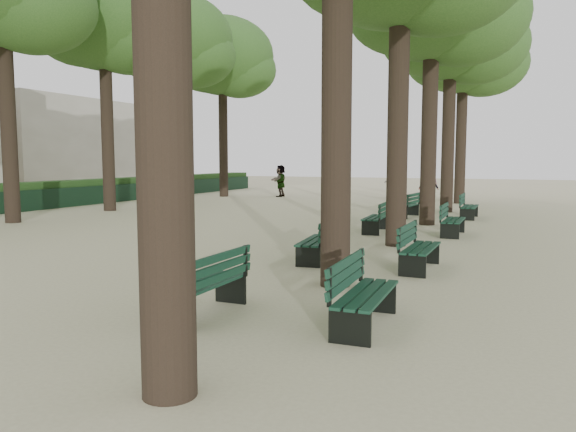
% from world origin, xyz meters
% --- Properties ---
extents(ground, '(120.00, 120.00, 0.00)m').
position_xyz_m(ground, '(0.00, 0.00, 0.00)').
color(ground, beige).
rests_on(ground, ground).
extents(tree_central_4, '(6.00, 6.00, 9.95)m').
position_xyz_m(tree_central_4, '(1.50, 18.00, 7.65)').
color(tree_central_4, '#33261C').
rests_on(tree_central_4, ground).
extents(tree_central_5, '(6.00, 6.00, 9.95)m').
position_xyz_m(tree_central_5, '(1.50, 23.00, 7.65)').
color(tree_central_5, '#33261C').
rests_on(tree_central_5, ground).
extents(tree_far_3, '(6.00, 6.00, 10.45)m').
position_xyz_m(tree_far_3, '(-12.00, 13.00, 8.14)').
color(tree_far_3, '#33261C').
rests_on(tree_far_3, ground).
extents(tree_far_4, '(6.00, 6.00, 10.45)m').
position_xyz_m(tree_far_4, '(-12.00, 18.00, 8.14)').
color(tree_far_4, '#33261C').
rests_on(tree_far_4, ground).
extents(tree_far_5, '(6.00, 6.00, 10.45)m').
position_xyz_m(tree_far_5, '(-12.00, 23.00, 8.14)').
color(tree_far_5, '#33261C').
rests_on(tree_far_5, ground).
extents(bench_left_0, '(0.59, 1.80, 0.92)m').
position_xyz_m(bench_left_0, '(0.37, 0.46, 0.27)').
color(bench_left_0, black).
rests_on(bench_left_0, ground).
extents(bench_left_1, '(0.78, 1.85, 0.92)m').
position_xyz_m(bench_left_1, '(0.37, 5.15, 0.27)').
color(bench_left_1, black).
rests_on(bench_left_1, ground).
extents(bench_left_2, '(0.67, 1.83, 0.92)m').
position_xyz_m(bench_left_2, '(0.37, 10.41, 0.27)').
color(bench_left_2, black).
rests_on(bench_left_2, ground).
extents(bench_left_3, '(0.74, 1.85, 0.92)m').
position_xyz_m(bench_left_3, '(0.37, 15.28, 0.27)').
color(bench_left_3, black).
rests_on(bench_left_3, ground).
extents(bench_right_0, '(0.61, 1.81, 0.92)m').
position_xyz_m(bench_right_0, '(2.63, 0.83, 0.27)').
color(bench_right_0, black).
rests_on(bench_right_0, ground).
extents(bench_right_1, '(0.60, 1.81, 0.92)m').
position_xyz_m(bench_right_1, '(2.63, 5.02, 0.27)').
color(bench_right_1, black).
rests_on(bench_right_1, ground).
extents(bench_right_2, '(0.58, 1.80, 0.92)m').
position_xyz_m(bench_right_2, '(2.63, 10.57, 0.27)').
color(bench_right_2, black).
rests_on(bench_right_2, ground).
extents(bench_right_3, '(0.57, 1.80, 0.92)m').
position_xyz_m(bench_right_3, '(2.63, 15.67, 0.27)').
color(bench_right_3, black).
rests_on(bench_right_3, ground).
extents(man_with_map, '(0.69, 0.76, 1.75)m').
position_xyz_m(man_with_map, '(0.30, -0.16, 0.87)').
color(man_with_map, black).
rests_on(man_with_map, ground).
extents(pedestrian_a, '(0.45, 0.96, 1.91)m').
position_xyz_m(pedestrian_a, '(-2.63, 25.80, 0.96)').
color(pedestrian_a, '#262628').
rests_on(pedestrian_a, ground).
extents(pedestrian_d, '(0.96, 0.81, 1.86)m').
position_xyz_m(pedestrian_d, '(-0.59, 27.12, 0.93)').
color(pedestrian_d, '#262628').
rests_on(pedestrian_d, ground).
extents(pedestrian_b, '(1.11, 0.54, 1.66)m').
position_xyz_m(pedestrian_b, '(-0.37, 25.27, 0.83)').
color(pedestrian_b, '#262628').
rests_on(pedestrian_b, ground).
extents(pedestrian_e, '(0.42, 1.75, 1.88)m').
position_xyz_m(pedestrian_e, '(-8.82, 24.16, 0.94)').
color(pedestrian_e, '#262628').
rests_on(pedestrian_e, ground).
extents(fence, '(0.08, 42.00, 0.90)m').
position_xyz_m(fence, '(-15.00, 11.00, 0.45)').
color(fence, black).
rests_on(fence, ground).
extents(hedge, '(1.20, 42.00, 1.20)m').
position_xyz_m(hedge, '(-15.70, 11.00, 0.60)').
color(hedge, '#1B3F15').
rests_on(hedge, ground).
extents(building_far, '(12.00, 16.00, 7.00)m').
position_xyz_m(building_far, '(-33.00, 30.00, 3.50)').
color(building_far, '#B7B2A3').
rests_on(building_far, ground).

